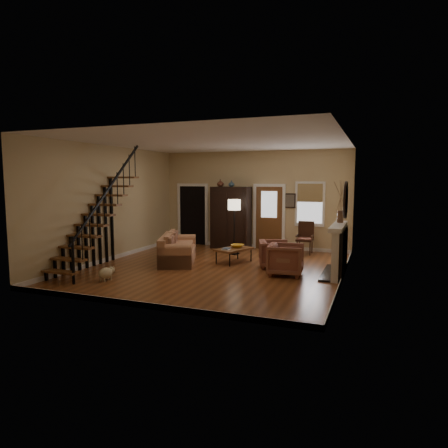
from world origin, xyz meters
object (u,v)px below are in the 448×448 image
(armchair_left, at_px, (286,260))
(floor_lamp, at_px, (234,227))
(coffee_table, at_px, (234,255))
(armchair_right, at_px, (274,254))
(sofa, at_px, (178,249))
(armoire, at_px, (231,218))
(side_chair, at_px, (305,238))

(armchair_left, relative_size, floor_lamp, 0.49)
(coffee_table, relative_size, armchair_right, 1.34)
(coffee_table, bearing_deg, sofa, -159.99)
(sofa, relative_size, armchair_left, 2.42)
(armchair_left, distance_m, floor_lamp, 3.05)
(coffee_table, height_order, armchair_left, armchair_left)
(armoire, bearing_deg, side_chair, -4.48)
(armoire, height_order, armchair_right, armoire)
(armchair_left, bearing_deg, sofa, 77.05)
(armoire, distance_m, armchair_right, 3.29)
(armoire, bearing_deg, floor_lamp, -64.93)
(side_chair, bearing_deg, armoire, 175.52)
(sofa, bearing_deg, coffee_table, -2.00)
(armoire, bearing_deg, armchair_right, -48.78)
(armoire, xyz_separation_m, floor_lamp, (0.48, -1.03, -0.19))
(sofa, bearing_deg, armchair_right, -14.32)
(coffee_table, height_order, floor_lamp, floor_lamp)
(coffee_table, bearing_deg, side_chair, 51.16)
(sofa, relative_size, side_chair, 2.02)
(coffee_table, height_order, armchair_right, armchair_right)
(floor_lamp, bearing_deg, armoire, 115.07)
(armoire, relative_size, coffee_table, 1.96)
(armoire, xyz_separation_m, coffee_table, (0.91, -2.24, -0.84))
(coffee_table, bearing_deg, armoire, 112.00)
(sofa, distance_m, coffee_table, 1.59)
(armoire, relative_size, floor_lamp, 1.22)
(coffee_table, relative_size, armchair_left, 1.26)
(floor_lamp, relative_size, side_chair, 1.69)
(armchair_right, bearing_deg, side_chair, -29.21)
(armoire, distance_m, sofa, 2.92)
(armoire, height_order, floor_lamp, armoire)
(sofa, relative_size, coffee_table, 1.92)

